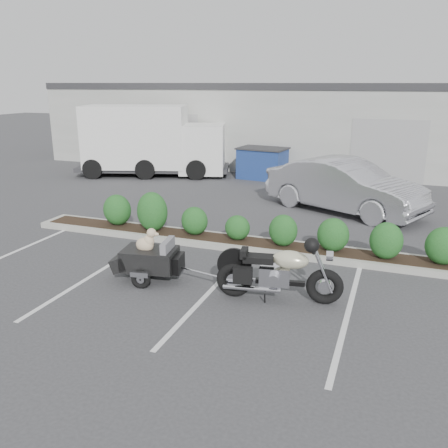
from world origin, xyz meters
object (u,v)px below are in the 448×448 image
(sedan, at_px, (344,186))
(dumpster, at_px, (262,163))
(delivery_truck, at_px, (153,142))
(pet_trailer, at_px, (149,258))
(motorcycle, at_px, (279,273))

(sedan, distance_m, dumpster, 5.95)
(delivery_truck, bearing_deg, pet_trailer, -79.65)
(motorcycle, distance_m, delivery_truck, 13.62)
(motorcycle, relative_size, pet_trailer, 1.23)
(motorcycle, bearing_deg, pet_trailer, 170.17)
(sedan, bearing_deg, delivery_truck, 93.17)
(pet_trailer, relative_size, delivery_truck, 0.28)
(pet_trailer, xyz_separation_m, delivery_truck, (-5.67, 10.61, 0.98))
(pet_trailer, bearing_deg, sedan, 56.61)
(dumpster, relative_size, delivery_truck, 0.31)
(motorcycle, height_order, sedan, sedan)
(delivery_truck, bearing_deg, motorcycle, -69.26)
(pet_trailer, xyz_separation_m, sedan, (3.15, 7.09, 0.36))
(motorcycle, relative_size, dumpster, 1.11)
(dumpster, bearing_deg, sedan, -40.90)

